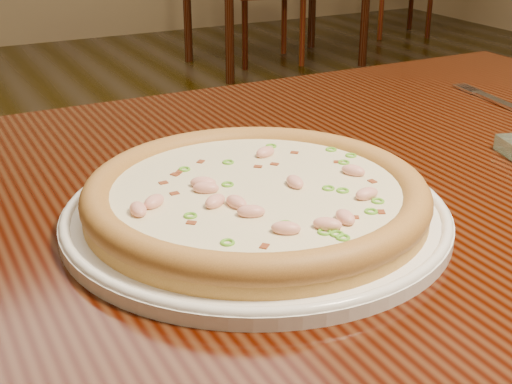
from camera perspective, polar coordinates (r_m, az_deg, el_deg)
name	(u,v)px	position (r m, az deg, el deg)	size (l,w,h in m)	color
hero_table	(330,262)	(0.81, 5.96, -5.56)	(1.20, 0.80, 0.75)	black
plate	(256,213)	(0.66, 0.00, -1.68)	(0.36, 0.36, 0.02)	white
pizza	(256,195)	(0.66, 0.01, -0.24)	(0.32, 0.32, 0.03)	tan
fork	(496,101)	(1.09, 18.67, 6.95)	(0.04, 0.18, 0.00)	silver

